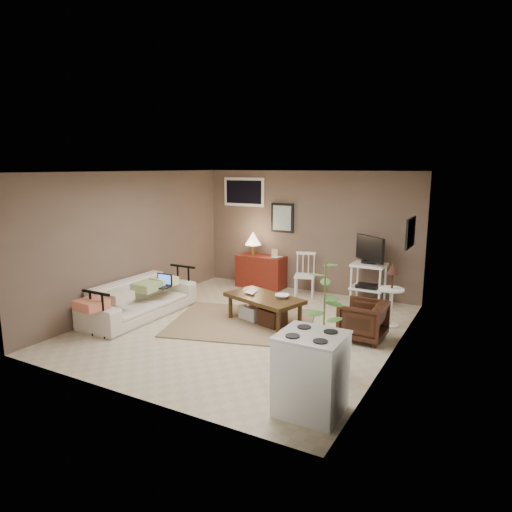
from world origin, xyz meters
The scene contains 20 objects.
floor centered at (0.00, 0.00, 0.00)m, with size 5.00×5.00×0.00m, color #C1B293.
art_back centered at (-0.55, 2.48, 1.45)m, with size 0.50×0.03×0.60m, color black.
art_right centered at (2.23, 1.05, 1.52)m, with size 0.03×0.60×0.45m, color black.
window centered at (-1.45, 2.48, 1.95)m, with size 0.96×0.03×0.60m, color white.
rug centered at (-0.13, 0.13, 0.01)m, with size 2.21×1.77×0.02m, color #7D6749.
coffee_table centered at (0.17, 0.30, 0.27)m, with size 1.39×0.99×0.48m.
sofa centered at (-1.80, -0.39, 0.41)m, with size 2.08×0.61×0.81m, color beige.
sofa_pillows centered at (-1.75, -0.63, 0.50)m, with size 0.40×1.97×0.14m, color beige, non-canonical shape.
sofa_end_rails centered at (-1.68, -0.39, 0.35)m, with size 0.56×2.07×0.70m, color black, non-canonical shape.
laptop centered at (-1.60, -0.04, 0.53)m, with size 0.32×0.23×0.22m.
red_console centered at (-0.94, 2.27, 0.40)m, with size 1.00×0.44×1.16m.
spindle_chair centered at (0.12, 2.10, 0.39)m, with size 0.48×0.48×0.84m.
tv_stand centered at (1.35, 2.15, 0.67)m, with size 0.62×0.51×1.26m.
side_table centered at (1.98, 1.16, 0.63)m, with size 0.38×0.38×1.02m.
armchair centered at (1.76, 0.39, 0.31)m, with size 0.61×0.57×0.63m, color black.
potted_plant centered at (1.63, -0.88, 0.75)m, with size 0.35×0.35×1.42m.
stove centered at (1.86, -1.85, 0.42)m, with size 0.65×0.61×0.85m.
bowl centered at (0.47, 0.36, 0.56)m, with size 0.22×0.05×0.22m, color #3D2510.
book_table centered at (-0.20, 0.40, 0.56)m, with size 0.17×0.02×0.23m, color #3D2510.
book_console centered at (-0.63, 2.26, 0.78)m, with size 0.16×0.02×0.22m, color #3D2510.
Camera 1 is at (3.44, -5.87, 2.48)m, focal length 32.00 mm.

